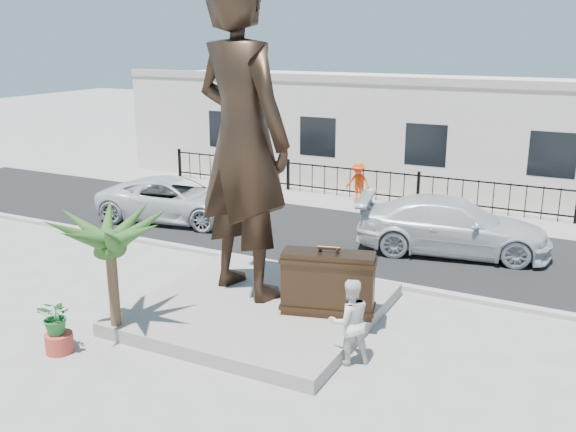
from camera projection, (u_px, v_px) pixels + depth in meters
name	position (u px, v px, depth m)	size (l,w,h in m)	color
ground	(244.00, 346.00, 13.32)	(100.00, 100.00, 0.00)	#9E9991
street	(374.00, 240.00, 20.18)	(40.00, 7.00, 0.01)	black
curb	(330.00, 274.00, 17.16)	(40.00, 0.25, 0.12)	#A5A399
far_sidewalk	(411.00, 210.00, 23.61)	(40.00, 2.50, 0.02)	#9E9991
plinth	(259.00, 308.00, 14.79)	(5.20, 5.20, 0.30)	gray
fence	(418.00, 190.00, 24.13)	(22.00, 0.10, 1.20)	black
building	(448.00, 133.00, 27.30)	(28.00, 7.00, 4.40)	silver
statue	(243.00, 140.00, 14.47)	(2.66, 1.74, 7.29)	black
suitcase	(328.00, 283.00, 13.99)	(2.00, 0.64, 1.41)	#302014
tourist	(350.00, 321.00, 12.44)	(0.84, 0.66, 1.73)	silver
car_white	(175.00, 199.00, 22.15)	(2.44, 5.29, 1.47)	silver
car_silver	(453.00, 226.00, 18.82)	(2.26, 5.56, 1.61)	silver
worker	(358.00, 182.00, 24.57)	(0.99, 0.57, 1.53)	red
palm_tree	(117.00, 337.00, 13.69)	(1.80, 1.80, 3.20)	#274B1B
planter	(59.00, 343.00, 13.01)	(0.56, 0.56, 0.40)	#B33C2F
shrub	(57.00, 317.00, 12.85)	(0.68, 0.59, 0.76)	#22692C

